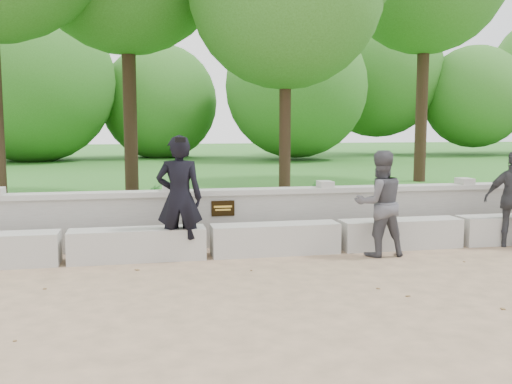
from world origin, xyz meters
TOP-DOWN VIEW (x-y plane):
  - ground at (0.00, 0.00)m, footprint 80.00×80.00m
  - lawn at (0.00, 14.00)m, footprint 40.00×22.00m
  - concrete_bench at (0.00, 1.90)m, footprint 11.90×0.45m
  - parapet_wall at (0.00, 2.60)m, footprint 12.50×0.35m
  - man_main at (-0.41, 1.80)m, footprint 0.70×0.63m
  - visitor_left at (2.45, 1.48)m, footprint 0.75×0.58m
  - shrub_b at (2.23, 3.49)m, footprint 0.47×0.47m
  - shrub_c at (5.11, 3.30)m, footprint 0.64×0.63m
  - shrub_d at (-0.71, 3.99)m, footprint 0.40×0.42m

SIDE VIEW (x-z plane):
  - ground at x=0.00m, z-range 0.00..0.00m
  - lawn at x=0.00m, z-range 0.00..0.25m
  - concrete_bench at x=0.00m, z-range 0.00..0.45m
  - parapet_wall at x=0.00m, z-range 0.01..0.91m
  - shrub_c at x=5.11m, z-range 0.25..0.79m
  - shrub_d at x=-0.71m, z-range 0.25..0.85m
  - shrub_b at x=2.23m, z-range 0.25..0.92m
  - visitor_left at x=2.45m, z-range 0.00..1.54m
  - man_main at x=-0.41m, z-range 0.00..1.77m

